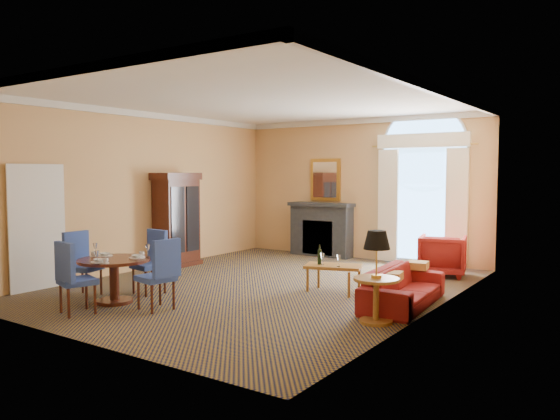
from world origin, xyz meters
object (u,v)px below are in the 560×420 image
Objects in this scene: sofa at (403,287)px; armchair at (443,255)px; coffee_table at (332,267)px; dining_table at (114,270)px; armoire at (177,221)px; side_table at (376,266)px.

armchair is at bearing 1.65° from sofa.
armchair reaches higher than coffee_table.
sofa is at bearing 32.04° from dining_table.
coffee_table is at bearing 77.43° from sofa.
armoire is 5.44m from armchair.
armchair is at bearing 94.99° from side_table.
side_table is at bearing -17.30° from armoire.
sofa is 1.33m from coffee_table.
side_table is (3.74, 1.23, 0.26)m from dining_table.
dining_table is 1.25× the size of armchair.
armoire is 3.32m from dining_table.
armoire is at bearing 155.86° from coffee_table.
coffee_table is at bearing 136.97° from side_table.
side_table is (0.05, -1.08, 0.48)m from sofa.
coffee_table is 0.85× the size of side_table.
side_table is (5.32, -1.66, -0.19)m from armoire.
dining_table is 3.45m from coffee_table.
armchair is (4.99, 2.09, -0.56)m from armoire.
sofa is 2.69m from armchair.
coffee_table is (2.38, 2.50, -0.08)m from dining_table.
dining_table is at bearing -161.74° from side_table.
sofa is 1.90× the size of coffee_table.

